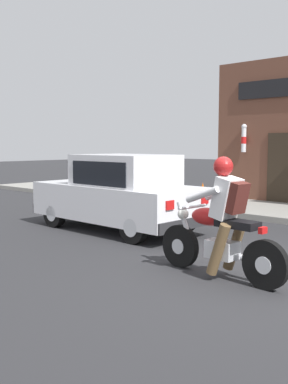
% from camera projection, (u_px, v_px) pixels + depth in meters
% --- Properties ---
extents(ground_plane, '(80.00, 80.00, 0.00)m').
position_uv_depth(ground_plane, '(265.00, 277.00, 6.01)').
color(ground_plane, '#2B2B2D').
extents(sidewalk_curb, '(2.60, 22.00, 0.14)m').
position_uv_depth(sidewalk_curb, '(256.00, 209.00, 11.89)').
color(sidewalk_curb, gray).
rests_on(sidewalk_curb, ground).
extents(motorcycle_with_rider, '(0.59, 2.02, 1.62)m').
position_uv_depth(motorcycle_with_rider, '(221.00, 228.00, 5.94)').
color(motorcycle_with_rider, black).
rests_on(motorcycle_with_rider, ground).
extents(car_hatchback, '(1.70, 3.81, 1.57)m').
position_uv_depth(car_hatchback, '(119.00, 194.00, 9.27)').
color(car_hatchback, black).
rests_on(car_hatchback, ground).
extents(traffic_cone, '(0.36, 0.36, 0.60)m').
position_uv_depth(traffic_cone, '(203.00, 193.00, 12.34)').
color(traffic_cone, black).
rests_on(traffic_cone, sidewalk_curb).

